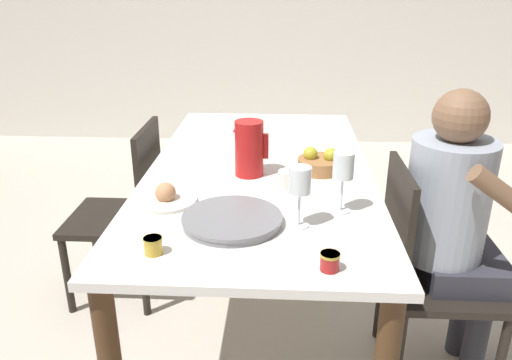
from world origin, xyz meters
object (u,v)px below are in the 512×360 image
at_px(red_pitcher, 249,148).
at_px(jam_jar_red, 330,261).
at_px(chair_opposite, 127,209).
at_px(serving_tray, 232,220).
at_px(wine_glass_water, 300,183).
at_px(fruit_bowl, 320,163).
at_px(bread_plate, 166,197).
at_px(person_seated, 454,217).
at_px(jam_jar_amber, 153,245).
at_px(wine_glass_juice, 343,169).
at_px(teacup_near_person, 289,180).
at_px(chair_person_side, 425,270).

distance_m(red_pitcher, jam_jar_red, 0.76).
relative_size(chair_opposite, jam_jar_red, 15.68).
bearing_deg(serving_tray, red_pitcher, 86.60).
bearing_deg(jam_jar_red, red_pitcher, 110.87).
distance_m(wine_glass_water, jam_jar_red, 0.30).
xyz_separation_m(wine_glass_water, fruit_bowl, (0.10, 0.50, -0.11)).
bearing_deg(red_pitcher, fruit_bowl, 10.72).
bearing_deg(jam_jar_red, bread_plate, 142.58).
relative_size(serving_tray, bread_plate, 1.48).
distance_m(person_seated, jam_jar_red, 0.73).
bearing_deg(jam_jar_amber, jam_jar_red, -6.80).
xyz_separation_m(jam_jar_amber, fruit_bowl, (0.53, 0.70, 0.01)).
bearing_deg(fruit_bowl, person_seated, -26.91).
xyz_separation_m(chair_opposite, red_pitcher, (0.61, -0.26, 0.41)).
xyz_separation_m(wine_glass_water, wine_glass_juice, (0.15, 0.12, 0.01)).
distance_m(wine_glass_juice, teacup_near_person, 0.30).
bearing_deg(chair_opposite, teacup_near_person, -116.17).
bearing_deg(wine_glass_juice, person_seated, 17.11).
bearing_deg(bread_plate, teacup_near_person, 19.97).
bearing_deg(person_seated, chair_person_side, -73.72).
relative_size(red_pitcher, jam_jar_red, 3.98).
distance_m(person_seated, wine_glass_juice, 0.52).
height_order(bread_plate, jam_jar_amber, bread_plate).
bearing_deg(bread_plate, wine_glass_water, -18.83).
relative_size(serving_tray, jam_jar_amber, 5.84).
xyz_separation_m(wine_glass_juice, fruit_bowl, (-0.05, 0.38, -0.12)).
height_order(wine_glass_water, jam_jar_amber, wine_glass_water).
distance_m(wine_glass_juice, fruit_bowl, 0.40).
xyz_separation_m(chair_opposite, wine_glass_juice, (0.95, -0.58, 0.45)).
bearing_deg(fruit_bowl, wine_glass_juice, -83.03).
bearing_deg(red_pitcher, teacup_near_person, -38.07).
bearing_deg(red_pitcher, jam_jar_amber, -110.16).
bearing_deg(jam_jar_amber, serving_tray, 43.58).
xyz_separation_m(chair_opposite, wine_glass_water, (0.80, -0.70, 0.45)).
xyz_separation_m(teacup_near_person, fruit_bowl, (0.13, 0.18, 0.01)).
distance_m(wine_glass_water, fruit_bowl, 0.52).
height_order(serving_tray, fruit_bowl, fruit_bowl).
xyz_separation_m(chair_person_side, chair_opposite, (-1.30, 0.47, 0.00)).
relative_size(chair_person_side, bread_plate, 3.99).
bearing_deg(bread_plate, jam_jar_amber, -83.02).
bearing_deg(jam_jar_amber, bread_plate, 96.98).
height_order(chair_person_side, red_pitcher, red_pitcher).
bearing_deg(wine_glass_water, fruit_bowl, 78.66).
bearing_deg(chair_opposite, fruit_bowl, -102.51).
bearing_deg(jam_jar_red, jam_jar_amber, 173.20).
distance_m(jam_jar_red, fruit_bowl, 0.76).
bearing_deg(wine_glass_water, chair_person_side, 24.50).
relative_size(serving_tray, jam_jar_red, 5.84).
xyz_separation_m(wine_glass_juice, jam_jar_amber, (-0.57, -0.32, -0.13)).
height_order(person_seated, wine_glass_juice, person_seated).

